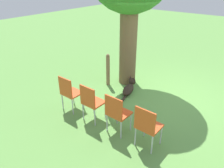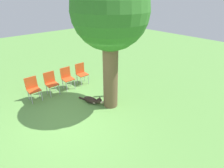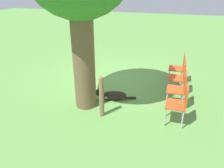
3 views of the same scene
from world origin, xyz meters
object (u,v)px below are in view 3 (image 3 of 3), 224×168
at_px(dog, 111,95).
at_px(fence_post, 102,96).
at_px(red_chair_0, 179,66).
at_px(red_chair_1, 180,76).
at_px(red_chair_3, 180,102).
at_px(red_chair_2, 180,87).

distance_m(dog, fence_post, 0.87).
relative_size(dog, fence_post, 1.11).
distance_m(red_chair_0, red_chair_1, 0.72).
bearing_deg(dog, red_chair_3, 143.42).
distance_m(dog, red_chair_1, 1.93).
height_order(red_chair_1, red_chair_2, same).
distance_m(red_chair_1, red_chair_2, 0.72).
xyz_separation_m(dog, red_chair_1, (-1.71, -0.81, 0.41)).
relative_size(dog, red_chair_1, 1.20).
bearing_deg(dog, red_chair_1, -170.83).
height_order(red_chair_0, red_chair_1, same).
bearing_deg(red_chair_0, fence_post, 55.33).
height_order(fence_post, red_chair_3, fence_post).
relative_size(red_chair_1, red_chair_2, 1.00).
height_order(red_chair_2, red_chair_3, same).
height_order(fence_post, red_chair_1, fence_post).
xyz_separation_m(red_chair_2, red_chair_3, (-0.00, 0.72, 0.00)).
height_order(dog, red_chair_0, red_chair_0).
height_order(red_chair_1, red_chair_3, same).
bearing_deg(fence_post, red_chair_1, -136.80).
bearing_deg(red_chair_2, red_chair_1, -88.31).
xyz_separation_m(fence_post, red_chair_1, (-1.70, -1.60, 0.04)).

